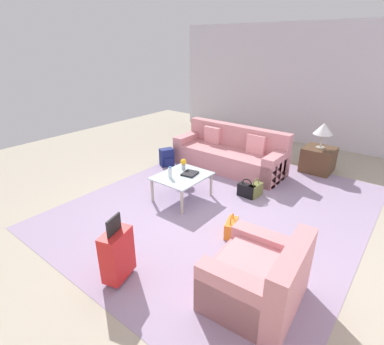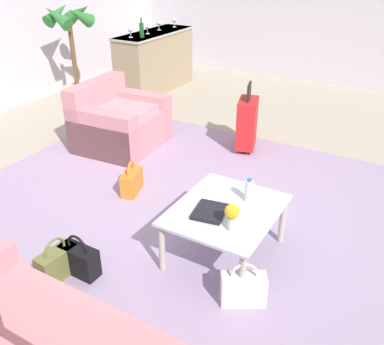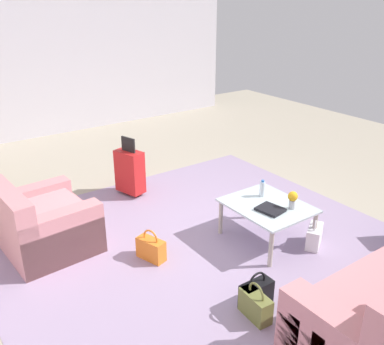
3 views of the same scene
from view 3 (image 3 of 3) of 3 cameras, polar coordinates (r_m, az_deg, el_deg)
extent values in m
plane|color=#A89E89|center=(5.09, 2.46, -8.68)|extent=(12.00, 12.00, 0.00)
cube|color=silver|center=(8.96, -18.23, 14.62)|extent=(0.12, 8.00, 3.10)
cube|color=#9984A3|center=(4.60, 5.11, -12.56)|extent=(5.20, 4.40, 0.01)
cube|color=#C67F84|center=(5.07, -18.65, -7.26)|extent=(1.06, 0.98, 0.44)
cube|color=#C67F84|center=(4.90, -22.74, -6.55)|extent=(1.01, 0.27, 0.81)
cube|color=#C67F84|center=(5.38, -20.36, -4.78)|extent=(0.26, 0.92, 0.60)
cube|color=#C67F84|center=(4.71, -16.93, -8.39)|extent=(0.26, 0.92, 0.60)
cube|color=pink|center=(4.97, -18.49, -4.49)|extent=(0.80, 0.70, 0.08)
cube|color=silver|center=(4.91, 10.05, -4.36)|extent=(0.93, 0.78, 0.02)
cylinder|color=#ADA899|center=(4.57, 10.48, -9.97)|extent=(0.05, 0.05, 0.43)
cylinder|color=#ADA899|center=(5.08, 3.86, -5.98)|extent=(0.05, 0.05, 0.43)
cylinder|color=#ADA899|center=(5.02, 15.99, -7.31)|extent=(0.05, 0.05, 0.43)
cylinder|color=#ADA899|center=(5.49, 9.38, -3.94)|extent=(0.05, 0.05, 0.43)
cylinder|color=silver|center=(5.06, 9.35, -2.20)|extent=(0.06, 0.06, 0.18)
cylinder|color=#2D6BBC|center=(5.02, 9.42, -1.14)|extent=(0.04, 0.04, 0.02)
cube|color=black|center=(4.78, 10.40, -4.86)|extent=(0.31, 0.28, 0.03)
cylinder|color=#B2B7BC|center=(4.86, 13.19, -4.16)|extent=(0.07, 0.07, 0.10)
sphere|color=gold|center=(4.81, 13.29, -3.10)|extent=(0.11, 0.11, 0.11)
cube|color=red|center=(6.05, -8.29, 0.14)|extent=(0.45, 0.33, 0.60)
cube|color=black|center=(5.91, -8.51, 3.72)|extent=(0.24, 0.09, 0.20)
cylinder|color=black|center=(6.09, -7.19, -2.99)|extent=(0.03, 0.05, 0.05)
cylinder|color=black|center=(6.28, -9.02, -2.29)|extent=(0.03, 0.05, 0.05)
cube|color=black|center=(4.10, 8.55, -15.74)|extent=(0.14, 0.32, 0.24)
torus|color=black|center=(4.02, 8.67, -14.18)|extent=(0.02, 0.20, 0.20)
cube|color=white|center=(5.08, 15.99, -8.19)|extent=(0.28, 0.35, 0.24)
torus|color=white|center=(5.01, 16.16, -6.81)|extent=(0.12, 0.18, 0.20)
cube|color=olive|center=(3.98, 8.44, -17.20)|extent=(0.33, 0.16, 0.24)
torus|color=olive|center=(3.89, 8.56, -15.61)|extent=(0.20, 0.03, 0.20)
cube|color=orange|center=(4.68, -5.48, -10.15)|extent=(0.35, 0.23, 0.24)
torus|color=orange|center=(4.61, -5.55, -8.69)|extent=(0.19, 0.08, 0.20)
camera|label=1|loc=(6.67, -36.69, 18.01)|focal=28.00mm
camera|label=2|loc=(4.42, 49.74, 10.26)|focal=40.00mm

